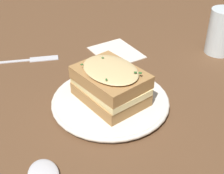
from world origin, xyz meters
TOP-DOWN VIEW (x-y plane):
  - ground_plane at (0.00, 0.00)m, footprint 2.40×2.40m
  - dinner_plate at (-0.00, -0.02)m, footprint 0.23×0.23m
  - sandwich at (-0.00, -0.02)m, footprint 0.15×0.12m
  - water_glass at (-0.05, -0.36)m, footprint 0.07×0.07m
  - fork at (0.26, -0.02)m, footprint 0.12×0.15m
  - napkin at (0.13, -0.19)m, footprint 0.15×0.13m

SIDE VIEW (x-z plane):
  - ground_plane at x=0.00m, z-range 0.00..0.00m
  - fork at x=0.26m, z-range 0.00..0.00m
  - napkin at x=0.13m, z-range 0.00..0.00m
  - dinner_plate at x=0.00m, z-range 0.00..0.02m
  - sandwich at x=0.00m, z-range 0.01..0.08m
  - water_glass at x=-0.05m, z-range 0.00..0.11m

